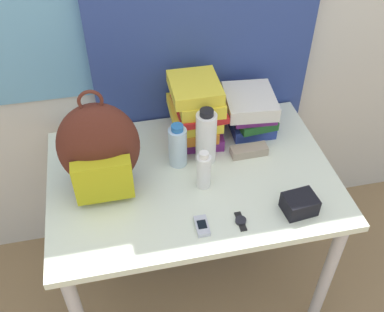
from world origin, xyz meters
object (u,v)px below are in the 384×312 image
Objects in this scene: sunglasses_case at (249,151)px; camera_pouch at (300,204)px; water_bottle at (178,146)px; book_stack_center at (250,111)px; book_stack_left at (196,109)px; sports_bottle at (206,137)px; backpack at (99,150)px; sunscreen_bottle at (204,171)px; wristwatch at (241,221)px; cell_phone at (202,226)px.

sunglasses_case is 0.34m from camera_pouch.
camera_pouch is at bearing -41.89° from water_bottle.
book_stack_center is 1.30× the size of water_bottle.
book_stack_center is (0.23, -0.00, -0.04)m from book_stack_left.
sports_bottle is (0.00, -0.16, -0.02)m from book_stack_left.
backpack reaches higher than sunscreen_bottle.
water_bottle is at bearing -125.65° from book_stack_left.
sunglasses_case is 1.76× the size of wristwatch.
backpack is 0.56m from wristwatch.
backpack is 1.72× the size of sports_bottle.
sunscreen_bottle is (-0.04, -0.14, -0.04)m from sports_bottle.
book_stack_center is 0.28m from sports_bottle.
water_bottle is at bearing 114.65° from wristwatch.
book_stack_center is 2.88× the size of cell_phone.
sunscreen_bottle is 0.22m from cell_phone.
water_bottle is 2.21× the size of cell_phone.
water_bottle is at bearing 11.91° from backpack.
sunglasses_case is (0.19, -0.16, -0.12)m from book_stack_left.
sunglasses_case is at bearing 5.08° from backpack.
sunscreen_bottle is 0.23m from wristwatch.
sports_bottle is at bearing 128.54° from camera_pouch.
wristwatch is at bearing -66.61° from sunscreen_bottle.
backpack is 0.61m from sunglasses_case.
book_stack_left is 0.30m from sunscreen_bottle.
book_stack_center is 1.50× the size of sunscreen_bottle.
camera_pouch is 0.22m from wristwatch.
book_stack_center is 2.89× the size of wristwatch.
sunscreen_bottle is (-0.27, -0.29, -0.02)m from book_stack_center.
cell_phone is at bearing -129.67° from sunglasses_case.
sunglasses_case is at bearing 50.33° from cell_phone.
cell_phone is (0.02, -0.34, -0.08)m from water_bottle.
book_stack_left is (0.40, 0.21, -0.04)m from backpack.
sunscreen_bottle is at bearing -12.42° from backpack.
book_stack_left is 1.12× the size of book_stack_center.
camera_pouch is at bearing -32.56° from sunscreen_bottle.
sunglasses_case reaches higher than cell_phone.
book_stack_left reaches higher than wristwatch.
sports_bottle is 0.43m from camera_pouch.
water_bottle is 0.77× the size of sports_bottle.
sunscreen_bottle is 1.92× the size of cell_phone.
sunglasses_case is at bearing 104.25° from camera_pouch.
cell_phone is 0.43m from sunglasses_case.
water_bottle is 1.15× the size of sunscreen_bottle.
wristwatch is (0.09, -0.20, -0.07)m from sunscreen_bottle.
sunscreen_bottle reaches higher than sunglasses_case.
wristwatch is at bearing -1.74° from cell_phone.
cell_phone is 0.57× the size of sunglasses_case.
sunglasses_case reaches higher than wristwatch.
sunscreen_bottle is at bearing -63.60° from water_bottle.
water_bottle is 0.39m from wristwatch.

